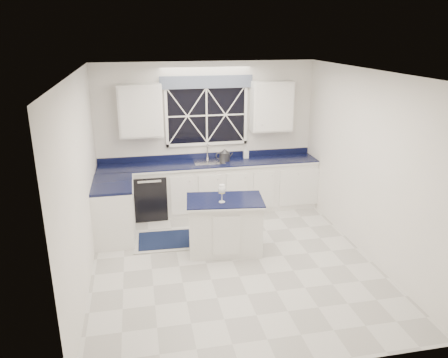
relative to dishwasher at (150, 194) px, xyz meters
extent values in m
plane|color=beige|center=(1.10, -1.95, -0.41)|extent=(4.50, 4.50, 0.00)
cube|color=white|center=(1.10, 0.30, 0.94)|extent=(4.00, 0.10, 2.70)
cube|color=white|center=(1.10, 0.00, 0.04)|extent=(3.98, 0.60, 0.90)
cube|color=white|center=(-0.60, -0.80, 0.04)|extent=(0.60, 1.00, 0.90)
cube|color=black|center=(1.10, 0.00, 0.51)|extent=(3.98, 0.64, 0.04)
cube|color=black|center=(0.00, 0.00, 0.00)|extent=(0.60, 0.58, 0.82)
cube|color=black|center=(1.10, 0.27, 1.34)|extent=(1.40, 0.02, 1.00)
cube|color=slate|center=(1.10, 0.21, 1.94)|extent=(1.65, 0.04, 0.22)
cube|color=white|center=(-0.07, 0.13, 1.49)|extent=(0.75, 0.34, 0.90)
cube|color=white|center=(2.28, 0.13, 1.49)|extent=(0.75, 0.34, 0.90)
cylinder|color=silver|center=(1.10, 0.22, 0.55)|extent=(0.05, 0.05, 0.04)
cylinder|color=silver|center=(1.10, 0.22, 0.69)|extent=(0.02, 0.02, 0.28)
cylinder|color=silver|center=(1.10, 0.13, 0.82)|extent=(0.02, 0.18, 0.02)
cube|color=white|center=(1.06, -1.60, -0.01)|extent=(1.14, 0.75, 0.80)
cube|color=black|center=(1.06, -1.60, 0.41)|extent=(1.20, 0.81, 0.04)
cube|color=#A9A9A4|center=(0.34, -1.11, -0.40)|extent=(1.33, 0.84, 0.01)
cube|color=#0F1634|center=(0.34, -1.11, -0.39)|extent=(1.18, 0.69, 0.01)
cylinder|color=#2E2E31|center=(1.39, 0.05, 0.61)|extent=(0.23, 0.23, 0.16)
cone|color=#2E2E31|center=(1.39, 0.05, 0.72)|extent=(0.19, 0.19, 0.07)
torus|color=#2E2E31|center=(1.29, 0.07, 0.62)|extent=(0.13, 0.05, 0.13)
cylinder|color=#2E2E31|center=(1.50, 0.02, 0.63)|extent=(0.08, 0.04, 0.10)
cylinder|color=silver|center=(0.99, -1.70, 0.43)|extent=(0.09, 0.09, 0.01)
cylinder|color=silver|center=(0.99, -1.70, 0.51)|extent=(0.01, 0.01, 0.14)
ellipsoid|color=silver|center=(0.99, -1.70, 0.63)|extent=(0.11, 0.11, 0.14)
cylinder|color=#D1C16F|center=(0.99, -1.70, 0.60)|extent=(0.09, 0.09, 0.06)
imported|color=silver|center=(1.82, 0.15, 0.63)|extent=(0.10, 0.10, 0.21)
camera|label=1|loc=(-0.15, -7.49, 2.79)|focal=35.00mm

